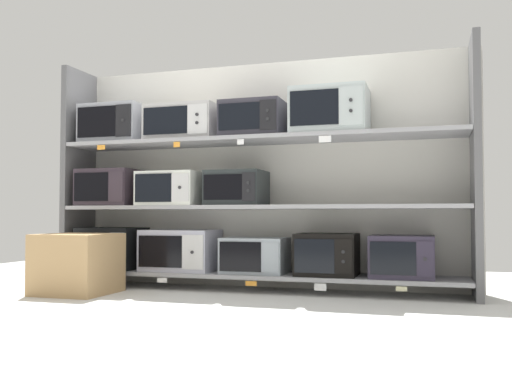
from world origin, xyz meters
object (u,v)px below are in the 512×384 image
microwave_0 (112,248)px  shipping_carton (77,264)px  microwave_5 (112,188)px  microwave_7 (237,188)px  microwave_1 (180,250)px  microwave_9 (183,123)px  microwave_11 (330,112)px  microwave_10 (254,120)px  microwave_3 (327,254)px  microwave_2 (255,255)px  microwave_4 (402,257)px  microwave_6 (173,189)px  microwave_8 (115,125)px

microwave_0 → shipping_carton: size_ratio=0.95×
microwave_5 → microwave_7: 1.08m
microwave_0 → microwave_1: size_ratio=0.84×
microwave_9 → microwave_11: 1.17m
microwave_10 → microwave_3: bearing=-0.0°
microwave_7 → microwave_10: (0.14, -0.00, 0.51)m
microwave_2 → microwave_0: bearing=180.0°
microwave_3 → microwave_9: (-1.14, 0.00, 1.01)m
microwave_4 → microwave_9: size_ratio=0.77×
shipping_carton → microwave_2: bearing=24.9°
microwave_2 → microwave_10: (-0.01, 0.00, 1.02)m
microwave_11 → microwave_1: bearing=-180.0°
microwave_10 → shipping_carton: size_ratio=0.94×
microwave_1 → microwave_6: bearing=-179.8°
microwave_2 → microwave_6: bearing=-180.0°
shipping_carton → microwave_6: bearing=47.9°
microwave_3 → microwave_5: microwave_5 is taller
microwave_1 → microwave_6: size_ratio=1.19×
microwave_1 → microwave_2: microwave_1 is taller
microwave_9 → microwave_10: size_ratio=1.21×
microwave_2 → microwave_8: size_ratio=0.94×
microwave_0 → microwave_8: (0.02, 0.00, 1.01)m
microwave_2 → microwave_7: bearing=179.9°
microwave_0 → microwave_3: bearing=-0.0°
microwave_3 → microwave_7: microwave_7 is taller
microwave_0 → microwave_6: microwave_6 is taller
microwave_0 → microwave_11: bearing=0.0°
microwave_8 → microwave_9: size_ratio=0.90×
microwave_4 → microwave_8: (-2.28, -0.00, 1.03)m
microwave_2 → microwave_9: bearing=180.0°
microwave_8 → shipping_carton: size_ratio=1.02×
microwave_2 → shipping_carton: 1.29m
microwave_3 → shipping_carton: size_ratio=0.87×
microwave_7 → shipping_carton: bearing=-152.0°
microwave_1 → microwave_3: 1.16m
microwave_5 → shipping_carton: microwave_5 is taller
microwave_0 → microwave_5: size_ratio=1.02×
microwave_1 → microwave_10: size_ratio=1.21×
microwave_9 → shipping_carton: (-0.58, -0.54, -1.08)m
microwave_4 → microwave_10: microwave_10 is taller
microwave_1 → microwave_11: bearing=0.0°
microwave_10 → microwave_2: bearing=-3.1°
microwave_3 → microwave_10: size_ratio=0.92×
microwave_1 → microwave_7: size_ratio=1.32×
microwave_0 → microwave_8: 1.01m
microwave_5 → microwave_6: 0.55m
microwave_11 → shipping_carton: bearing=-162.7°
microwave_11 → shipping_carton: 2.14m
shipping_carton → microwave_8: bearing=93.6°
microwave_10 → microwave_9: bearing=-180.0°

